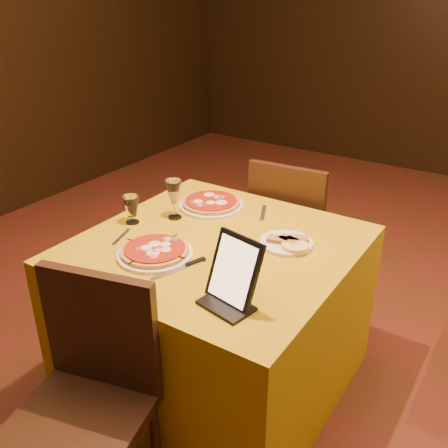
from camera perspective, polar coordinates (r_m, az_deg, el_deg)
The scene contains 13 objects.
floor at distance 2.48m, azimuth 10.20°, elevation -19.36°, with size 6.00×7.00×0.01m, color #5E2D19.
main_table at distance 2.31m, azimuth -0.78°, elevation -10.41°, with size 1.10×1.10×0.75m, color #B5930B.
chair_main_near at distance 1.81m, azimuth -16.48°, elevation -20.89°, with size 0.44×0.44×0.91m, color black, non-canonical shape.
chair_main_far at distance 2.88m, azimuth 8.28°, elevation -0.96°, with size 0.43×0.43×0.91m, color black, non-canonical shape.
pizza_near at distance 2.02m, azimuth -7.92°, elevation -3.20°, with size 0.31×0.31×0.03m.
pizza_far at distance 2.44m, azimuth -1.49°, elevation 2.33°, with size 0.32×0.32×0.03m.
cutlet_dish at distance 2.11m, azimuth 7.13°, elevation -2.01°, with size 0.22×0.22×0.03m.
wine_glass at distance 2.30m, azimuth -5.74°, elevation 2.85°, with size 0.07×0.07×0.19m, color tan, non-canonical shape.
water_glass at distance 2.29m, azimuth -10.52°, elevation 1.61°, with size 0.06×0.06×0.13m, color white, non-canonical shape.
tablet at distance 1.68m, azimuth 1.19°, elevation -5.30°, with size 0.19×0.02×0.24m, color black.
knife at distance 1.92m, azimuth -5.33°, elevation -5.26°, with size 0.23×0.02×0.01m, color silver.
fork_near at distance 2.20m, azimuth -11.60°, elevation -1.43°, with size 0.16×0.02×0.01m, color silver.
fork_far at distance 2.38m, azimuth 4.51°, elevation 1.27°, with size 0.17×0.02×0.01m, color #B7B6BD.
Camera 1 is at (0.59, -1.66, 1.74)m, focal length 40.00 mm.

